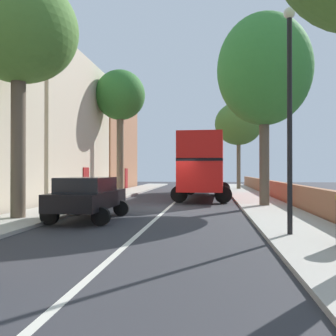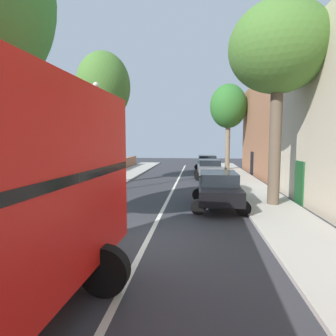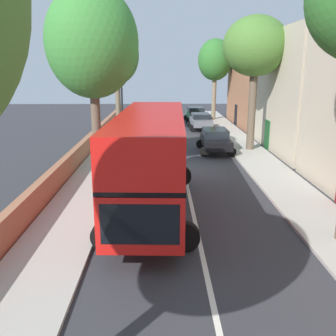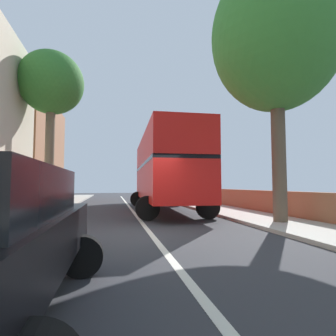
# 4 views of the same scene
# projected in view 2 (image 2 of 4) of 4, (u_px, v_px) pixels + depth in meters

# --- Properties ---
(ground_plane) EXTENTS (84.00, 84.00, 0.00)m
(ground_plane) POSITION_uv_depth(u_px,v_px,m) (146.00, 243.00, 8.43)
(ground_plane) COLOR #333338
(road_centre_line) EXTENTS (0.16, 54.00, 0.01)m
(road_centre_line) POSITION_uv_depth(u_px,v_px,m) (146.00, 243.00, 8.43)
(road_centre_line) COLOR silver
(road_centre_line) RESTS_ON ground
(sidewalk_left) EXTENTS (2.60, 60.00, 0.12)m
(sidewalk_left) POSITION_uv_depth(u_px,v_px,m) (316.00, 247.00, 7.92)
(sidewalk_left) COLOR #B2ADA3
(sidewalk_left) RESTS_ON ground
(parked_car_black_left_0) EXTENTS (2.49, 4.42, 1.62)m
(parked_car_black_left_0) POSITION_uv_depth(u_px,v_px,m) (218.00, 187.00, 12.92)
(parked_car_black_left_0) COLOR black
(parked_car_black_left_0) RESTS_ON ground
(parked_car_grey_left_1) EXTENTS (2.57, 4.17, 1.55)m
(parked_car_grey_left_1) POSITION_uv_depth(u_px,v_px,m) (209.00, 168.00, 22.82)
(parked_car_grey_left_1) COLOR slate
(parked_car_grey_left_1) RESTS_ON ground
(parked_car_green_left_2) EXTENTS (2.62, 4.24, 1.61)m
(parked_car_green_left_2) POSITION_uv_depth(u_px,v_px,m) (207.00, 162.00, 28.18)
(parked_car_green_left_2) COLOR #1E6038
(parked_car_green_left_2) RESTS_ON ground
(street_tree_left_2) EXTENTS (3.77, 3.77, 8.81)m
(street_tree_left_2) POSITION_uv_depth(u_px,v_px,m) (228.00, 107.00, 28.92)
(street_tree_left_2) COLOR #7A6B56
(street_tree_left_2) RESTS_ON sidewalk_left
(street_tree_left_4) EXTENTS (4.44, 4.44, 9.11)m
(street_tree_left_4) POSITION_uv_depth(u_px,v_px,m) (279.00, 50.00, 12.47)
(street_tree_left_4) COLOR brown
(street_tree_left_4) RESTS_ON sidewalk_left
(street_tree_right_5) EXTENTS (3.70, 3.70, 9.04)m
(street_tree_right_5) POSITION_uv_depth(u_px,v_px,m) (103.00, 87.00, 19.25)
(street_tree_right_5) COLOR brown
(street_tree_right_5) RESTS_ON sidewalk_right
(lamppost_right) EXTENTS (0.32, 0.32, 6.31)m
(lamppost_right) POSITION_uv_depth(u_px,v_px,m) (97.00, 128.00, 16.20)
(lamppost_right) COLOR black
(lamppost_right) RESTS_ON sidewalk_right
(litter_bin_right) EXTENTS (0.55, 0.55, 1.18)m
(litter_bin_right) POSITION_uv_depth(u_px,v_px,m) (91.00, 177.00, 18.07)
(litter_bin_right) COLOR black
(litter_bin_right) RESTS_ON sidewalk_right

